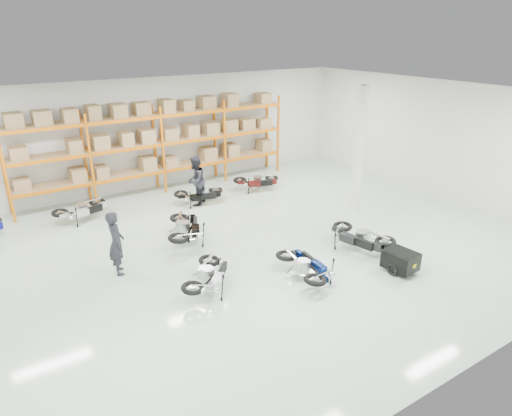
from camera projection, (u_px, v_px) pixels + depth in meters
room at (241, 178)px, 13.19m from camera, size 18.00×18.00×18.00m
pallet_rack at (158, 136)px, 18.22m from camera, size 11.28×0.98×3.62m
structural_column at (359, 150)px, 16.21m from camera, size 0.25×0.25×4.50m
moto_blue_centre at (307, 262)px, 12.05m from camera, size 1.04×1.81×1.12m
moto_silver_left at (209, 271)px, 11.63m from camera, size 1.79×1.82×1.10m
moto_black_far_left at (186, 224)px, 14.28m from camera, size 1.62×2.08×1.21m
moto_touring_right at (359, 233)px, 13.70m from camera, size 1.27×1.98×1.18m
trailer at (400, 260)px, 12.53m from camera, size 0.77×1.46×0.60m
moto_back_b at (82, 206)px, 15.87m from camera, size 1.85×1.26×1.09m
moto_back_c at (200, 192)px, 17.35m from camera, size 1.78×1.18×1.06m
moto_back_d at (257, 179)px, 18.82m from camera, size 1.81×1.31×1.06m
person_left at (116, 243)px, 12.29m from camera, size 0.53×0.72×1.80m
person_back at (196, 181)px, 17.13m from camera, size 1.16×1.15×1.89m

